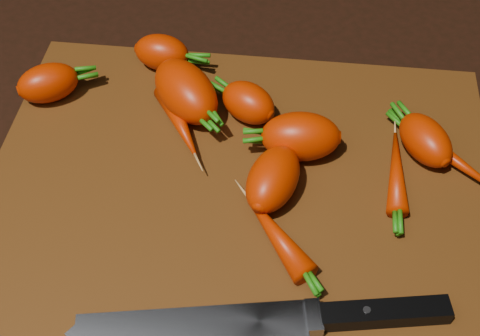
# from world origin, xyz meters

# --- Properties ---
(ground) EXTENTS (2.00, 2.00, 0.01)m
(ground) POSITION_xyz_m (0.00, 0.00, -0.01)
(ground) COLOR black
(cutting_board) EXTENTS (0.50, 0.40, 0.01)m
(cutting_board) POSITION_xyz_m (0.00, 0.00, 0.01)
(cutting_board) COLOR #4F2A0D
(cutting_board) RESTS_ON ground
(carrot_0) EXTENTS (0.08, 0.07, 0.04)m
(carrot_0) POSITION_xyz_m (-0.22, 0.10, 0.03)
(carrot_0) COLOR #C32701
(carrot_0) RESTS_ON cutting_board
(carrot_1) EXTENTS (0.07, 0.07, 0.04)m
(carrot_1) POSITION_xyz_m (-0.00, 0.10, 0.03)
(carrot_1) COLOR #C32701
(carrot_1) RESTS_ON cutting_board
(carrot_2) EXTENTS (0.10, 0.11, 0.05)m
(carrot_2) POSITION_xyz_m (-0.07, 0.10, 0.04)
(carrot_2) COLOR #C32701
(carrot_2) RESTS_ON cutting_board
(carrot_3) EXTENTS (0.07, 0.09, 0.05)m
(carrot_3) POSITION_xyz_m (0.03, -0.00, 0.04)
(carrot_3) COLOR #C32701
(carrot_3) RESTS_ON cutting_board
(carrot_4) EXTENTS (0.08, 0.06, 0.05)m
(carrot_4) POSITION_xyz_m (0.06, 0.05, 0.04)
(carrot_4) COLOR #C32701
(carrot_4) RESTS_ON cutting_board
(carrot_5) EXTENTS (0.07, 0.05, 0.04)m
(carrot_5) POSITION_xyz_m (-0.11, 0.17, 0.03)
(carrot_5) COLOR #C32701
(carrot_5) RESTS_ON cutting_board
(carrot_6) EXTENTS (0.07, 0.08, 0.04)m
(carrot_6) POSITION_xyz_m (0.18, 0.07, 0.03)
(carrot_6) COLOR #C32701
(carrot_6) RESTS_ON cutting_board
(carrot_7) EXTENTS (0.02, 0.10, 0.02)m
(carrot_7) POSITION_xyz_m (0.15, 0.03, 0.02)
(carrot_7) COLOR #C32701
(carrot_7) RESTS_ON cutting_board
(carrot_8) EXTENTS (0.10, 0.09, 0.02)m
(carrot_8) POSITION_xyz_m (0.21, 0.05, 0.02)
(carrot_8) COLOR #C32701
(carrot_8) RESTS_ON cutting_board
(carrot_9) EXTENTS (0.08, 0.09, 0.03)m
(carrot_9) POSITION_xyz_m (0.04, -0.06, 0.02)
(carrot_9) COLOR #C32701
(carrot_9) RESTS_ON cutting_board
(carrot_10) EXTENTS (0.07, 0.10, 0.03)m
(carrot_10) POSITION_xyz_m (-0.07, 0.07, 0.02)
(carrot_10) COLOR #C32701
(carrot_10) RESTS_ON cutting_board
(knife) EXTENTS (0.31, 0.08, 0.02)m
(knife) POSITION_xyz_m (-0.00, -0.15, 0.02)
(knife) COLOR gray
(knife) RESTS_ON cutting_board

